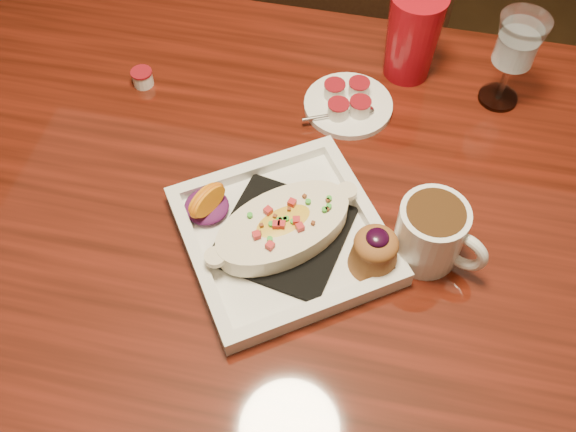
% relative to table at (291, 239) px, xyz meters
% --- Properties ---
extents(floor, '(7.00, 7.00, 0.00)m').
position_rel_table_xyz_m(floor, '(0.00, 0.00, -0.65)').
color(floor, black).
rests_on(floor, ground).
extents(table, '(1.50, 0.90, 0.75)m').
position_rel_table_xyz_m(table, '(0.00, 0.00, 0.00)').
color(table, '#64180E').
rests_on(table, floor).
extents(chair_far, '(0.42, 0.42, 0.93)m').
position_rel_table_xyz_m(chair_far, '(-0.00, 0.63, -0.15)').
color(chair_far, black).
rests_on(chair_far, floor).
extents(plate, '(0.37, 0.37, 0.08)m').
position_rel_table_xyz_m(plate, '(0.02, -0.07, 0.12)').
color(plate, white).
rests_on(plate, table).
extents(coffee_mug, '(0.13, 0.09, 0.10)m').
position_rel_table_xyz_m(coffee_mug, '(0.20, -0.04, 0.15)').
color(coffee_mug, white).
rests_on(coffee_mug, table).
extents(goblet, '(0.08, 0.08, 0.16)m').
position_rel_table_xyz_m(goblet, '(0.29, 0.29, 0.21)').
color(goblet, silver).
rests_on(goblet, table).
extents(saucer, '(0.15, 0.15, 0.10)m').
position_rel_table_xyz_m(saucer, '(0.05, 0.21, 0.11)').
color(saucer, white).
rests_on(saucer, table).
extents(creamer_loose, '(0.04, 0.04, 0.03)m').
position_rel_table_xyz_m(creamer_loose, '(-0.30, 0.19, 0.11)').
color(creamer_loose, white).
rests_on(creamer_loose, table).
extents(red_tumbler, '(0.09, 0.09, 0.15)m').
position_rel_table_xyz_m(red_tumbler, '(0.13, 0.32, 0.17)').
color(red_tumbler, '#B30C19').
rests_on(red_tumbler, table).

